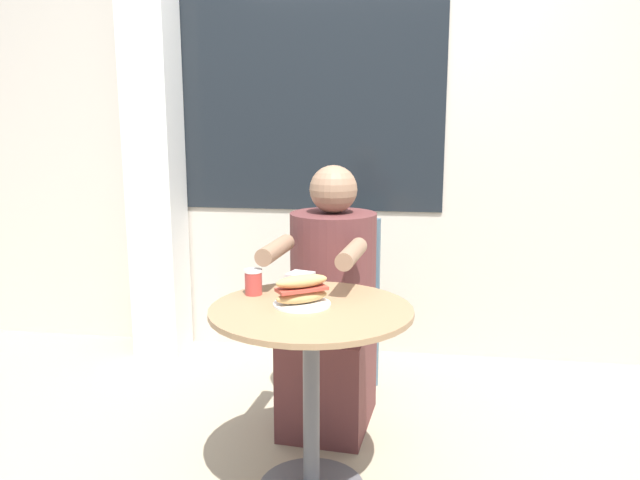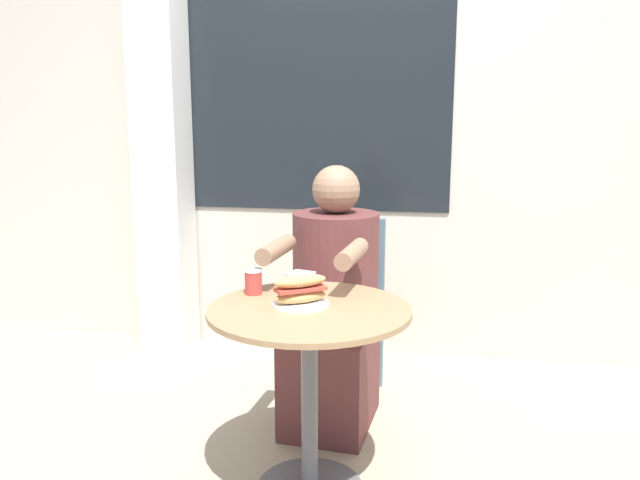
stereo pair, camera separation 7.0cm
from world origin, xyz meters
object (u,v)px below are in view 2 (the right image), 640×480
Objects in this scene: sandwich_on_plate at (300,292)px; drink_cup at (253,281)px; diner_chair at (346,289)px; cafe_table at (309,358)px; seated_diner at (333,316)px.

drink_cup is at bearing 152.66° from sandwich_on_plate.
diner_chair reaches higher than sandwich_on_plate.
cafe_table is 7.42× the size of drink_cup.
diner_chair is (0.00, 0.91, 0.00)m from cafe_table.
seated_diner is at bearing 93.23° from diner_chair.
diner_chair is 0.85m from drink_cup.
diner_chair is at bearing 72.56° from drink_cup.
sandwich_on_plate is at bearing 91.96° from seated_diner.
seated_diner reaches higher than sandwich_on_plate.
sandwich_on_plate is (-0.03, -0.53, 0.26)m from seated_diner.
sandwich_on_plate is (-0.04, -0.88, 0.23)m from diner_chair.
cafe_table is 0.82× the size of diner_chair.
diner_chair is 0.75× the size of seated_diner.
cafe_table is 0.62× the size of seated_diner.
seated_diner reaches higher than drink_cup.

